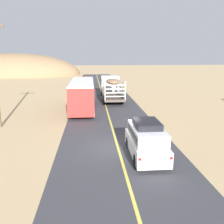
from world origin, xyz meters
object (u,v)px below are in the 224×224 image
at_px(suv_near, 146,139).
at_px(car_far, 86,82).
at_px(livestock_truck, 111,85).
at_px(bus, 82,94).

bearing_deg(suv_near, car_far, 97.34).
relative_size(livestock_truck, bus, 0.97).
bearing_deg(bus, car_far, 89.68).
height_order(suv_near, bus, bus).
xyz_separation_m(bus, car_far, (0.10, 18.46, -0.66)).
distance_m(suv_near, livestock_truck, 20.87).
bearing_deg(car_far, bus, -90.32).
distance_m(livestock_truck, car_far, 11.72).
height_order(livestock_truck, bus, bus).
bearing_deg(livestock_truck, bus, -117.15).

